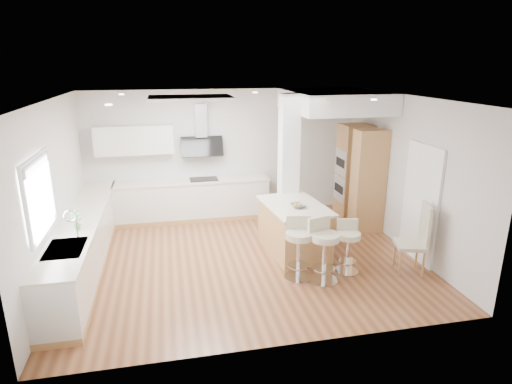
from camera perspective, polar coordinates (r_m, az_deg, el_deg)
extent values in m
plane|color=brown|center=(7.72, -1.49, -8.83)|extent=(6.00, 6.00, 0.00)
cube|color=white|center=(7.72, -1.49, -8.83)|extent=(6.00, 5.00, 0.02)
cube|color=silver|center=(9.62, -4.28, 5.20)|extent=(6.00, 0.04, 2.80)
cube|color=silver|center=(7.32, -25.34, -0.21)|extent=(0.04, 5.00, 2.80)
cube|color=silver|center=(8.28, 19.33, 2.32)|extent=(0.04, 5.00, 2.80)
cube|color=white|center=(7.47, -8.71, 12.31)|extent=(1.40, 0.95, 0.05)
cube|color=white|center=(7.47, -8.71, 12.20)|extent=(1.25, 0.80, 0.03)
cylinder|color=white|center=(8.39, -17.51, 12.31)|extent=(0.10, 0.10, 0.02)
cylinder|color=white|center=(6.40, -19.05, 10.93)|extent=(0.10, 0.10, 0.02)
cylinder|color=white|center=(8.53, -0.13, 13.14)|extent=(0.10, 0.10, 0.02)
cylinder|color=white|center=(8.49, 10.80, 12.83)|extent=(0.10, 0.10, 0.02)
cylinder|color=white|center=(7.13, 15.46, 11.77)|extent=(0.10, 0.10, 0.02)
cube|color=white|center=(6.41, -26.99, -0.39)|extent=(0.03, 1.15, 0.95)
cube|color=white|center=(6.29, -27.52, 4.00)|extent=(0.04, 1.28, 0.06)
cube|color=white|center=(6.56, -26.32, -4.60)|extent=(0.04, 1.28, 0.06)
cube|color=white|center=(5.85, -28.34, -2.14)|extent=(0.04, 0.06, 0.95)
cube|color=white|center=(6.98, -25.71, 1.08)|extent=(0.04, 0.06, 0.95)
cube|color=#AEB1B6|center=(6.30, -27.29, 3.35)|extent=(0.03, 1.18, 0.14)
cube|color=#4B453B|center=(7.89, 21.15, -1.60)|extent=(0.02, 0.90, 2.00)
cube|color=white|center=(7.88, 21.06, -1.61)|extent=(0.05, 1.00, 2.10)
cube|color=tan|center=(7.95, -21.59, -8.88)|extent=(0.60, 4.50, 0.10)
cube|color=silver|center=(7.78, -21.93, -6.03)|extent=(0.60, 4.50, 0.76)
cube|color=silver|center=(7.65, -22.26, -3.26)|extent=(0.63, 4.50, 0.04)
cube|color=silver|center=(6.50, -24.09, -6.92)|extent=(0.50, 0.75, 0.02)
cube|color=silver|center=(6.36, -24.35, -7.98)|extent=(0.40, 0.34, 0.10)
cube|color=silver|center=(6.68, -23.73, -6.70)|extent=(0.40, 0.34, 0.10)
cylinder|color=silver|center=(6.68, -22.78, -4.37)|extent=(0.02, 0.02, 0.36)
torus|color=silver|center=(6.63, -23.55, -2.95)|extent=(0.18, 0.02, 0.18)
imported|color=#4D954C|center=(7.02, -22.83, -3.49)|extent=(0.17, 0.12, 0.33)
cube|color=tan|center=(9.63, -8.29, -3.28)|extent=(3.30, 0.60, 0.10)
cube|color=silver|center=(9.49, -8.40, -0.85)|extent=(3.30, 0.60, 0.76)
cube|color=silver|center=(9.38, -8.50, 1.48)|extent=(3.33, 0.63, 0.04)
cube|color=black|center=(9.39, -6.99, 1.72)|extent=(0.60, 0.40, 0.01)
cube|color=silver|center=(9.32, -15.92, 6.72)|extent=(1.60, 0.34, 0.60)
cube|color=silver|center=(9.34, -7.38, 9.42)|extent=(0.25, 0.18, 0.70)
cube|color=black|center=(9.35, -7.21, 6.02)|extent=(0.90, 0.26, 0.44)
cube|color=white|center=(8.35, 4.36, 3.37)|extent=(0.35, 0.35, 2.80)
cube|color=white|center=(8.91, 10.35, 11.84)|extent=(1.78, 2.20, 0.40)
cube|color=tan|center=(9.49, 12.88, 2.48)|extent=(0.62, 0.62, 2.10)
cube|color=tan|center=(8.89, 14.73, 1.36)|extent=(0.62, 0.40, 2.10)
cube|color=silver|center=(9.31, 11.24, 3.89)|extent=(0.02, 0.55, 0.55)
cube|color=silver|center=(9.46, 11.04, 0.47)|extent=(0.02, 0.55, 0.55)
cube|color=black|center=(9.31, 11.18, 3.89)|extent=(0.01, 0.45, 0.18)
cube|color=black|center=(9.45, 10.99, 0.46)|extent=(0.01, 0.45, 0.18)
cube|color=tan|center=(7.85, 5.08, -4.97)|extent=(1.05, 1.50, 0.87)
cube|color=silver|center=(7.69, 5.17, -1.84)|extent=(1.14, 1.59, 0.04)
imported|color=gray|center=(7.54, 5.63, -1.81)|extent=(0.29, 0.29, 0.06)
sphere|color=orange|center=(7.56, 5.91, -1.76)|extent=(0.08, 0.08, 0.07)
sphere|color=orange|center=(7.54, 5.29, -1.77)|extent=(0.08, 0.08, 0.07)
sphere|color=olive|center=(7.51, 5.75, -1.88)|extent=(0.08, 0.08, 0.07)
cylinder|color=silver|center=(7.09, 5.61, -11.24)|extent=(0.54, 0.54, 0.03)
cylinder|color=silver|center=(6.94, 5.70, -8.70)|extent=(0.09, 0.09, 0.67)
cylinder|color=silver|center=(6.99, 5.66, -9.70)|extent=(0.41, 0.41, 0.02)
cylinder|color=beige|center=(6.78, 5.79, -5.78)|extent=(0.51, 0.51, 0.10)
cube|color=beige|center=(6.87, 5.68, -4.05)|extent=(0.40, 0.13, 0.23)
cylinder|color=silver|center=(7.05, 8.93, -11.55)|extent=(0.58, 0.58, 0.03)
cylinder|color=silver|center=(6.89, 9.06, -8.95)|extent=(0.09, 0.09, 0.69)
cylinder|color=silver|center=(6.95, 9.01, -9.97)|extent=(0.45, 0.45, 0.02)
cylinder|color=beige|center=(6.73, 9.22, -5.95)|extent=(0.56, 0.56, 0.11)
cube|color=beige|center=(6.79, 8.41, -4.24)|extent=(0.40, 0.17, 0.23)
cylinder|color=silver|center=(7.41, 11.96, -10.26)|extent=(0.47, 0.47, 0.03)
cylinder|color=silver|center=(7.28, 12.11, -8.13)|extent=(0.07, 0.07, 0.59)
cylinder|color=silver|center=(7.33, 12.05, -8.97)|extent=(0.36, 0.36, 0.01)
cylinder|color=beige|center=(7.14, 12.27, -5.69)|extent=(0.45, 0.45, 0.09)
cube|color=beige|center=(7.22, 12.09, -4.25)|extent=(0.35, 0.11, 0.20)
cube|color=beige|center=(7.49, 19.87, -6.67)|extent=(0.57, 0.57, 0.06)
cube|color=beige|center=(7.43, 21.65, -4.25)|extent=(0.17, 0.43, 0.74)
cylinder|color=tan|center=(7.39, 18.65, -9.08)|extent=(0.05, 0.05, 0.45)
cylinder|color=tan|center=(7.71, 17.98, -7.89)|extent=(0.05, 0.05, 0.45)
cylinder|color=tan|center=(7.49, 21.41, -9.01)|extent=(0.05, 0.05, 0.45)
cylinder|color=tan|center=(7.81, 20.63, -7.84)|extent=(0.05, 0.05, 0.45)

